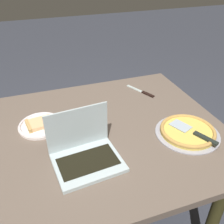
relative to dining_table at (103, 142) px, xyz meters
name	(u,v)px	position (x,y,z in m)	size (l,w,h in m)	color
ground_plane	(105,214)	(0.00, 0.00, -0.64)	(12.00, 12.00, 0.00)	#33363F
dining_table	(103,142)	(0.00, 0.00, 0.00)	(1.28, 1.09, 0.72)	brown
laptop	(85,151)	(0.14, 0.18, 0.12)	(0.31, 0.27, 0.22)	#ACBCBF
pizza_plate	(40,125)	(0.31, -0.14, 0.09)	(0.23, 0.23, 0.04)	silver
pizza_tray	(188,131)	(-0.40, 0.17, 0.10)	(0.33, 0.33, 0.04)	#9998A3
table_knife	(143,92)	(-0.38, -0.31, 0.08)	(0.11, 0.22, 0.01)	#B2C0BC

